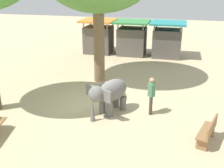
# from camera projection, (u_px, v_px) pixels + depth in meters

# --- Properties ---
(ground_plane) EXTENTS (60.00, 60.00, 0.00)m
(ground_plane) POSITION_uv_depth(u_px,v_px,m) (100.00, 106.00, 12.44)
(ground_plane) COLOR tan
(elephant) EXTENTS (1.75, 2.02, 1.44)m
(elephant) POSITION_uv_depth(u_px,v_px,m) (109.00, 93.00, 11.51)
(elephant) COLOR slate
(elephant) RESTS_ON ground_plane
(person_handler) EXTENTS (0.32, 0.51, 1.62)m
(person_handler) POSITION_uv_depth(u_px,v_px,m) (151.00, 93.00, 11.44)
(person_handler) COLOR #3F3833
(person_handler) RESTS_ON ground_plane
(wooden_bench) EXTENTS (0.79, 1.46, 0.88)m
(wooden_bench) POSITION_uv_depth(u_px,v_px,m) (208.00, 131.00, 9.50)
(wooden_bench) COLOR olive
(wooden_bench) RESTS_ON ground_plane
(market_stall_orange) EXTENTS (2.50, 2.50, 2.52)m
(market_stall_orange) POSITION_uv_depth(u_px,v_px,m) (99.00, 38.00, 21.21)
(market_stall_orange) COLOR #59514C
(market_stall_orange) RESTS_ON ground_plane
(market_stall_green) EXTENTS (2.50, 2.50, 2.52)m
(market_stall_green) POSITION_uv_depth(u_px,v_px,m) (132.00, 40.00, 20.62)
(market_stall_green) COLOR #59514C
(market_stall_green) RESTS_ON ground_plane
(market_stall_teal) EXTENTS (2.50, 2.50, 2.52)m
(market_stall_teal) POSITION_uv_depth(u_px,v_px,m) (167.00, 41.00, 20.03)
(market_stall_teal) COLOR #59514C
(market_stall_teal) RESTS_ON ground_plane
(feed_bucket) EXTENTS (0.36, 0.36, 0.32)m
(feed_bucket) POSITION_uv_depth(u_px,v_px,m) (103.00, 86.00, 14.33)
(feed_bucket) COLOR gray
(feed_bucket) RESTS_ON ground_plane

